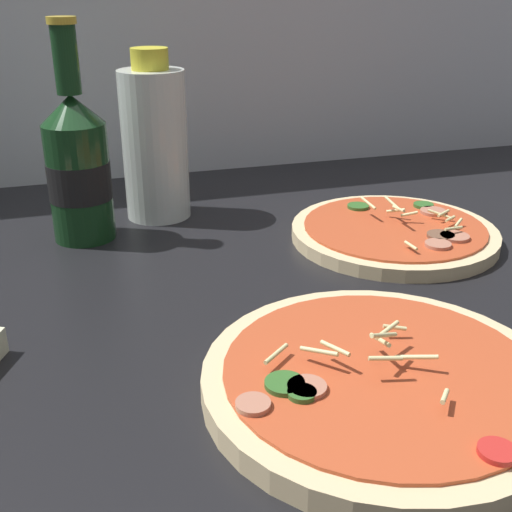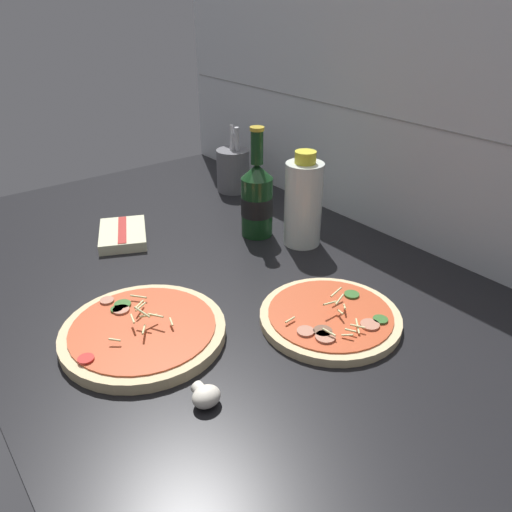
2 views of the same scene
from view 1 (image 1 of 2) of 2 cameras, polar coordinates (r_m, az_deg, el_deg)
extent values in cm
cube|color=black|center=(67.72, -0.43, -3.97)|extent=(160.00, 90.00, 2.50)
cylinder|color=beige|center=(52.03, 11.02, -10.95)|extent=(28.11, 28.11, 1.98)
cylinder|color=#C14C28|center=(51.40, 11.12, -9.90)|extent=(24.74, 24.74, 0.30)
cylinder|color=red|center=(45.20, 20.67, -15.93)|extent=(2.55, 2.55, 0.40)
cylinder|color=#336628|center=(48.38, 2.56, -11.27)|extent=(3.03, 3.03, 0.40)
cylinder|color=#B7755B|center=(46.31, -0.26, -13.05)|extent=(2.54, 2.54, 0.40)
cylinder|color=#B7755B|center=(48.10, 4.55, -11.57)|extent=(2.95, 2.95, 0.40)
cylinder|color=#336628|center=(47.48, 4.11, -12.08)|extent=(2.17, 2.17, 0.40)
cylinder|color=beige|center=(52.22, 11.61, -6.43)|extent=(2.75, 1.81, 0.50)
cylinder|color=beige|center=(50.22, 5.68, -8.41)|extent=(2.36, 2.75, 0.89)
cylinder|color=beige|center=(51.13, 14.08, -8.71)|extent=(2.94, 2.05, 0.92)
cylinder|color=beige|center=(49.05, 11.44, -8.90)|extent=(2.57, 0.95, 0.44)
cylinder|color=beige|center=(51.28, 10.97, -7.34)|extent=(0.49, 3.22, 1.20)
cylinder|color=beige|center=(49.97, 11.29, -6.91)|extent=(3.01, 1.66, 1.40)
cylinder|color=beige|center=(50.21, 7.05, -8.14)|extent=(1.61, 2.63, 0.41)
cylinder|color=beige|center=(50.52, 1.80, -8.68)|extent=(2.66, 2.32, 0.41)
cylinder|color=beige|center=(54.99, 12.23, -6.23)|extent=(2.01, 0.91, 0.63)
cylinder|color=beige|center=(47.59, 16.44, -11.88)|extent=(1.57, 1.69, 0.60)
cylinder|color=beige|center=(81.44, 12.13, 1.98)|extent=(25.31, 25.31, 1.59)
cylinder|color=#C14C28|center=(81.11, 12.19, 2.60)|extent=(22.27, 22.27, 0.30)
cylinder|color=#B7755B|center=(86.45, 15.46, 3.84)|extent=(3.30, 3.30, 0.40)
cylinder|color=#B7755B|center=(75.82, 15.87, 0.99)|extent=(2.98, 2.98, 0.40)
cylinder|color=#336628|center=(88.57, 14.66, 4.40)|extent=(2.64, 2.64, 0.40)
cylinder|color=#336628|center=(86.28, 9.06, 4.38)|extent=(2.84, 2.84, 0.40)
cylinder|color=brown|center=(78.53, 16.10, 1.76)|extent=(3.23, 3.23, 0.40)
cylinder|color=#B7755B|center=(78.67, 17.25, 1.65)|extent=(3.41, 3.41, 0.40)
cylinder|color=beige|center=(83.09, 12.32, 3.97)|extent=(1.99, 1.87, 0.96)
cylinder|color=beige|center=(81.88, 13.47, 3.65)|extent=(2.08, 1.13, 0.86)
cylinder|color=beige|center=(78.97, 17.15, 2.36)|extent=(2.62, 0.80, 0.51)
cylinder|color=beige|center=(79.94, 12.57, 4.11)|extent=(0.54, 2.96, 0.75)
cylinder|color=beige|center=(82.52, 16.88, 3.19)|extent=(1.87, 1.18, 0.43)
cylinder|color=beige|center=(83.80, 16.33, 3.67)|extent=(2.37, 1.52, 0.44)
cylinder|color=beige|center=(73.62, 13.61, 0.90)|extent=(0.53, 2.26, 0.38)
cylinder|color=beige|center=(83.96, 16.07, 3.57)|extent=(2.80, 2.24, 1.12)
cylinder|color=beige|center=(81.90, 17.54, 2.82)|extent=(1.80, 1.45, 0.81)
cylinder|color=beige|center=(82.26, 9.95, 4.66)|extent=(0.82, 3.19, 0.87)
cylinder|color=beige|center=(81.88, 11.98, 4.65)|extent=(0.99, 2.64, 1.15)
cylinder|color=#143819|center=(81.09, -15.38, 6.32)|extent=(7.52, 7.52, 14.28)
cone|color=#143819|center=(79.03, -16.08, 12.44)|extent=(7.52, 7.52, 3.41)
cylinder|color=#143819|center=(78.23, -16.55, 16.38)|extent=(2.86, 2.86, 7.58)
cylinder|color=gold|center=(77.88, -16.92, 19.42)|extent=(3.29, 3.29, 0.80)
cylinder|color=black|center=(81.01, -15.40, 6.51)|extent=(7.60, 7.60, 4.57)
cylinder|color=silver|center=(86.39, -8.96, 9.66)|extent=(8.57, 8.57, 19.35)
cylinder|color=yellow|center=(84.46, -9.45, 16.91)|extent=(4.71, 4.71, 2.64)
camera|label=2|loc=(0.91, 74.06, 22.68)|focal=35.00mm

